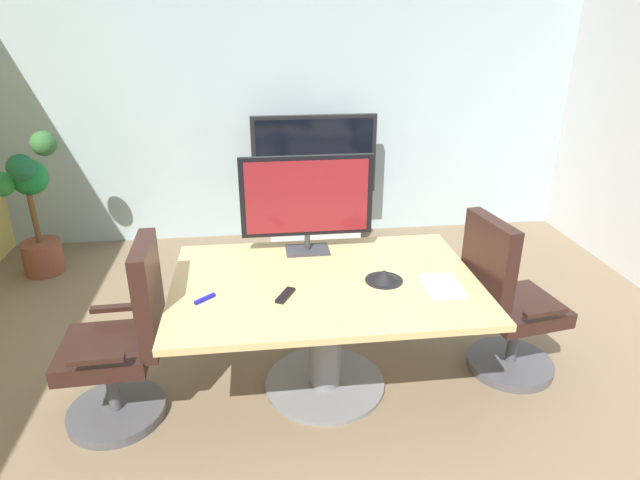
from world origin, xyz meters
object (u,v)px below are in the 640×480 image
Objects in this scene: conference_table at (325,309)px; office_chair_right at (505,310)px; remote_control at (285,295)px; wall_display_unit at (314,202)px; potted_plant at (32,204)px; tv_monitor at (307,199)px; office_chair_left at (124,349)px; conference_phone at (384,276)px.

office_chair_right is at bearing 0.84° from conference_table.
office_chair_right is at bearing 35.01° from remote_control.
conference_table is 1.36× the size of wall_display_unit.
wall_display_unit is 2.52m from remote_control.
potted_plant is (-2.52, -0.35, 0.21)m from wall_display_unit.
wall_display_unit is (0.25, 1.86, -0.67)m from tv_monitor.
office_chair_left is 2.77m from wall_display_unit.
office_chair_left is 1.39m from tv_monitor.
office_chair_right is (2.31, 0.14, 0.00)m from office_chair_left.
conference_phone is at bearing -36.75° from potted_plant.
potted_plant is at bearing 146.34° from tv_monitor.
potted_plant is 2.97m from remote_control.
remote_control is (-1.40, -0.19, 0.31)m from office_chair_right.
tv_monitor reaches higher than office_chair_right.
conference_phone is at bearing -8.45° from conference_table.
tv_monitor reaches higher than office_chair_left.
tv_monitor is at bearing 129.69° from conference_phone.
remote_control is (-0.58, -0.12, -0.02)m from conference_phone.
office_chair_right is 0.83× the size of wall_display_unit.
office_chair_right is at bearing -18.82° from tv_monitor.
potted_plant is (-2.27, 1.51, -0.46)m from tv_monitor.
conference_phone reaches higher than conference_table.
remote_control is at bearing -168.51° from conference_phone.
office_chair_left is 0.84× the size of potted_plant.
tv_monitor is at bearing 114.93° from office_chair_left.
office_chair_left reaches higher than conference_table.
office_chair_left is 2.39m from potted_plant.
office_chair_left is 0.96m from remote_control.
office_chair_right is 1.30× the size of tv_monitor.
office_chair_right is (1.16, 0.02, -0.10)m from conference_table.
office_chair_right is at bearing -28.90° from potted_plant.
remote_control is (0.91, -0.04, 0.31)m from office_chair_left.
tv_monitor is at bearing 98.12° from conference_table.
office_chair_left reaches higher than conference_phone.
tv_monitor is 0.64× the size of wall_display_unit.
tv_monitor is 0.72m from remote_control.
conference_table is 1.38× the size of potted_plant.
conference_table is at bearing 94.13° from office_chair_left.
remote_control reaches higher than conference_table.
office_chair_right reaches higher than conference_phone.
conference_phone is (2.67, -1.99, 0.13)m from potted_plant.
conference_phone is at bearing -50.31° from tv_monitor.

